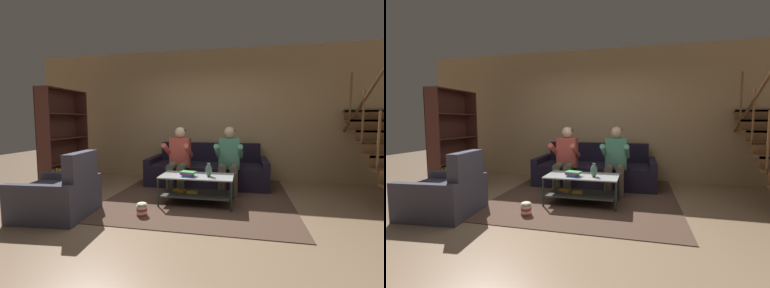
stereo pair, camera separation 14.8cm
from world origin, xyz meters
TOP-DOWN VIEW (x-y plane):
  - ground at (0.00, 0.00)m, footprint 16.80×16.80m
  - back_partition at (0.00, 2.46)m, footprint 8.40×0.12m
  - couch at (0.06, 1.84)m, footprint 2.41×0.99m
  - person_seated_left at (-0.41, 1.26)m, footprint 0.50×0.58m
  - person_seated_right at (0.53, 1.26)m, footprint 0.50×0.58m
  - coffee_table at (0.06, 0.54)m, footprint 1.14×0.58m
  - area_rug at (0.07, 1.06)m, footprint 3.00×3.25m
  - vase at (0.27, 0.49)m, footprint 0.11×0.11m
  - book_stack at (-0.05, 0.44)m, footprint 0.26×0.20m
  - bookshelf at (-2.82, 1.10)m, footprint 0.32×1.14m
  - armchair at (-1.70, -0.36)m, footprint 0.99×0.92m
  - popcorn_tub at (-0.58, -0.14)m, footprint 0.15×0.15m

SIDE VIEW (x-z plane):
  - ground at x=0.00m, z-range 0.00..0.00m
  - area_rug at x=0.07m, z-range 0.00..0.01m
  - popcorn_tub at x=-0.58m, z-range 0.00..0.19m
  - couch at x=0.06m, z-range -0.14..0.69m
  - armchair at x=-1.70m, z-range -0.17..0.73m
  - coffee_table at x=0.06m, z-range 0.08..0.54m
  - book_stack at x=-0.05m, z-range 0.46..0.54m
  - vase at x=0.27m, z-range 0.45..0.66m
  - person_seated_left at x=-0.41m, z-range 0.05..1.26m
  - person_seated_right at x=0.53m, z-range 0.05..1.26m
  - bookshelf at x=-2.82m, z-range -0.23..1.71m
  - back_partition at x=0.00m, z-range 0.00..2.90m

